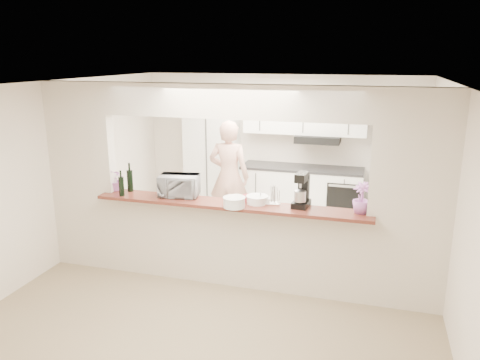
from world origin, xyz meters
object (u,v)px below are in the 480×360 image
at_px(refrigerator, 398,179).
at_px(toaster_oven, 179,186).
at_px(person, 229,177).
at_px(stand_mixer, 302,191).

xyz_separation_m(refrigerator, toaster_oven, (-2.75, -2.60, 0.37)).
distance_m(refrigerator, person, 2.78).
relative_size(refrigerator, toaster_oven, 3.49).
bearing_deg(refrigerator, person, -161.86).
distance_m(refrigerator, stand_mixer, 2.88).
bearing_deg(stand_mixer, toaster_oven, -179.49).
height_order(toaster_oven, stand_mixer, stand_mixer).
relative_size(toaster_oven, stand_mixer, 1.18).
xyz_separation_m(refrigerator, person, (-2.64, -0.86, 0.06)).
relative_size(toaster_oven, person, 0.27).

